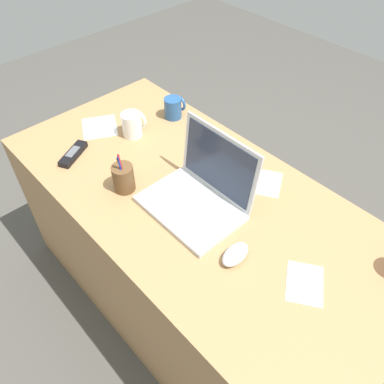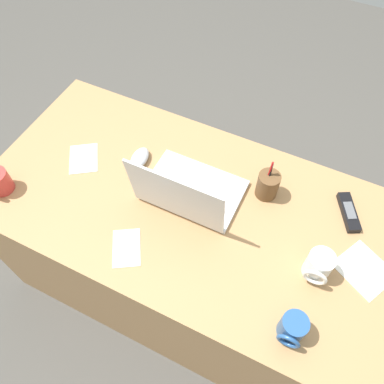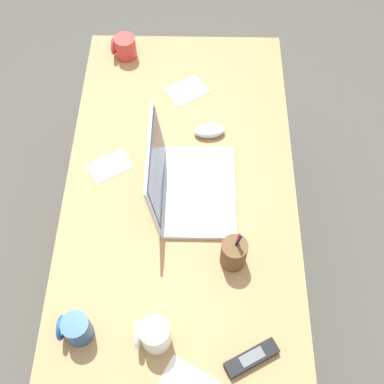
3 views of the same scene
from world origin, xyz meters
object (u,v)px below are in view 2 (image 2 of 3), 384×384
at_px(cordless_phone, 349,212).
at_px(pen_holder, 268,185).
at_px(computer_mouse, 140,158).
at_px(coffee_mug_tall, 318,266).
at_px(laptop, 188,192).
at_px(coffee_mug_white, 292,328).

distance_m(cordless_phone, pen_holder, 0.30).
bearing_deg(cordless_phone, computer_mouse, 8.32).
bearing_deg(coffee_mug_tall, cordless_phone, -100.00).
height_order(laptop, coffee_mug_tall, laptop).
xyz_separation_m(cordless_phone, pen_holder, (0.29, 0.04, 0.04)).
bearing_deg(coffee_mug_white, cordless_phone, -97.31).
relative_size(laptop, pen_holder, 2.05).
xyz_separation_m(coffee_mug_tall, pen_holder, (0.25, -0.22, 0.00)).
bearing_deg(coffee_mug_white, pen_holder, -62.24).
bearing_deg(coffee_mug_white, laptop, -31.35).
xyz_separation_m(coffee_mug_tall, cordless_phone, (-0.05, -0.27, -0.04)).
relative_size(coffee_mug_white, coffee_mug_tall, 0.90).
xyz_separation_m(coffee_mug_white, cordless_phone, (-0.06, -0.48, -0.04)).
bearing_deg(laptop, coffee_mug_tall, 171.50).
bearing_deg(computer_mouse, cordless_phone, -178.18).
relative_size(coffee_mug_tall, cordless_phone, 0.67).
distance_m(coffee_mug_tall, cordless_phone, 0.27).
height_order(laptop, cordless_phone, laptop).
distance_m(laptop, cordless_phone, 0.57).
bearing_deg(coffee_mug_tall, laptop, -8.50).
distance_m(coffee_mug_white, cordless_phone, 0.49).
bearing_deg(laptop, coffee_mug_white, 148.65).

